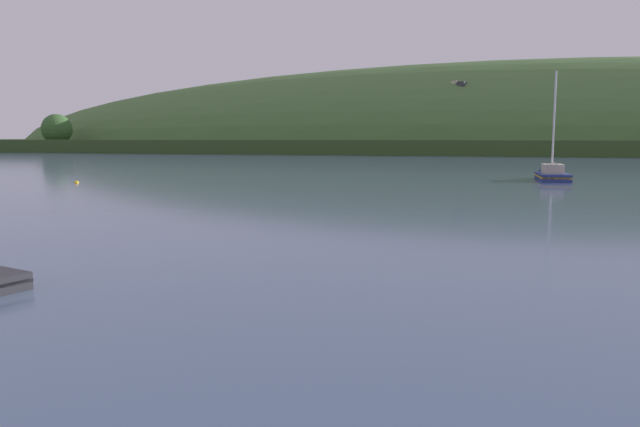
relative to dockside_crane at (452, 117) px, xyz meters
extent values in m
cube|color=#314A21|center=(-13.86, 8.18, -8.90)|extent=(534.85, 107.49, 4.10)
ellipsoid|color=#476B38|center=(26.76, 32.78, -10.94)|extent=(430.09, 122.65, 62.36)
sphere|color=#38602D|center=(-139.75, 2.79, -3.06)|extent=(10.81, 10.81, 10.81)
sphere|color=#38602D|center=(-4.11, -5.40, -3.61)|extent=(9.25, 9.25, 9.25)
cube|color=#4C4C51|center=(0.37, -0.16, -9.94)|extent=(5.75, 5.75, 2.00)
cylinder|color=#BCB293|center=(0.37, -0.16, 0.98)|extent=(1.98, 1.98, 19.85)
cylinder|color=#BCB293|center=(-4.92, 2.15, 9.32)|extent=(13.66, 6.77, 1.09)
cube|color=#333338|center=(2.75, -1.20, 9.32)|extent=(3.23, 3.47, 2.38)
cube|color=navy|center=(13.38, -120.71, -10.89)|extent=(3.13, 7.39, 1.56)
cone|color=navy|center=(13.41, -117.03, -10.89)|extent=(2.97, 1.86, 2.96)
cube|color=gold|center=(13.38, -120.71, -10.49)|extent=(3.16, 7.39, 0.17)
cube|color=#BCB299|center=(13.38, -120.53, -9.61)|extent=(2.12, 3.33, 1.00)
cylinder|color=silver|center=(13.39, -119.79, -4.45)|extent=(0.22, 0.22, 11.32)
cylinder|color=silver|center=(13.38, -121.73, -8.96)|extent=(0.20, 3.87, 0.17)
sphere|color=yellow|center=(-36.38, -136.13, -10.94)|extent=(0.48, 0.48, 0.48)
cylinder|color=black|center=(-36.38, -136.13, -10.66)|extent=(0.04, 0.04, 0.08)
camera|label=1|loc=(3.49, -193.59, -6.18)|focal=34.46mm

